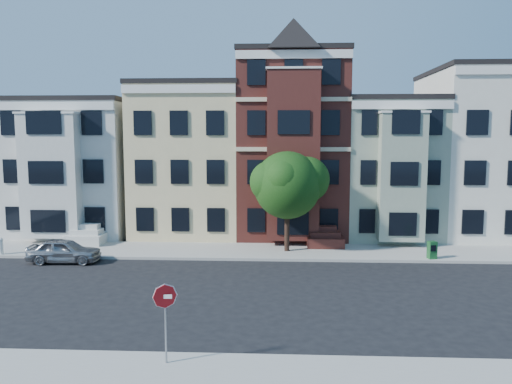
# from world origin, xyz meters

# --- Properties ---
(ground) EXTENTS (120.00, 120.00, 0.00)m
(ground) POSITION_xyz_m (0.00, 0.00, 0.00)
(ground) COLOR black
(far_sidewalk) EXTENTS (60.00, 4.00, 0.15)m
(far_sidewalk) POSITION_xyz_m (0.00, 8.00, 0.07)
(far_sidewalk) COLOR #9E9B93
(far_sidewalk) RESTS_ON ground
(house_white) EXTENTS (8.00, 9.00, 9.00)m
(house_white) POSITION_xyz_m (-15.00, 14.50, 4.50)
(house_white) COLOR silver
(house_white) RESTS_ON ground
(house_yellow) EXTENTS (7.00, 9.00, 10.00)m
(house_yellow) POSITION_xyz_m (-7.00, 14.50, 5.00)
(house_yellow) COLOR beige
(house_yellow) RESTS_ON ground
(house_brown) EXTENTS (7.00, 9.00, 12.00)m
(house_brown) POSITION_xyz_m (0.00, 14.50, 6.00)
(house_brown) COLOR #421A15
(house_brown) RESTS_ON ground
(house_green) EXTENTS (6.00, 9.00, 9.00)m
(house_green) POSITION_xyz_m (6.50, 14.50, 4.50)
(house_green) COLOR gray
(house_green) RESTS_ON ground
(house_cream) EXTENTS (8.00, 9.00, 11.00)m
(house_cream) POSITION_xyz_m (13.50, 14.50, 5.50)
(house_cream) COLOR silver
(house_cream) RESTS_ON ground
(street_tree) EXTENTS (7.87, 7.87, 7.15)m
(street_tree) POSITION_xyz_m (-0.37, 7.94, 3.73)
(street_tree) COLOR #215215
(street_tree) RESTS_ON far_sidewalk
(parked_car) EXTENTS (3.87, 1.65, 1.30)m
(parked_car) POSITION_xyz_m (-12.38, 5.20, 0.65)
(parked_car) COLOR #96989E
(parked_car) RESTS_ON ground
(newspaper_box) EXTENTS (0.50, 0.47, 0.95)m
(newspaper_box) POSITION_xyz_m (7.50, 6.44, 0.63)
(newspaper_box) COLOR #1E5D2B
(newspaper_box) RESTS_ON far_sidewalk
(fire_hydrant) EXTENTS (0.33, 0.33, 0.75)m
(fire_hydrant) POSITION_xyz_m (-16.51, 6.30, 0.52)
(fire_hydrant) COLOR silver
(fire_hydrant) RESTS_ON far_sidewalk
(stop_sign) EXTENTS (0.74, 0.17, 2.69)m
(stop_sign) POSITION_xyz_m (-4.09, -6.73, 1.49)
(stop_sign) COLOR #A10F13
(stop_sign) RESTS_ON near_sidewalk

